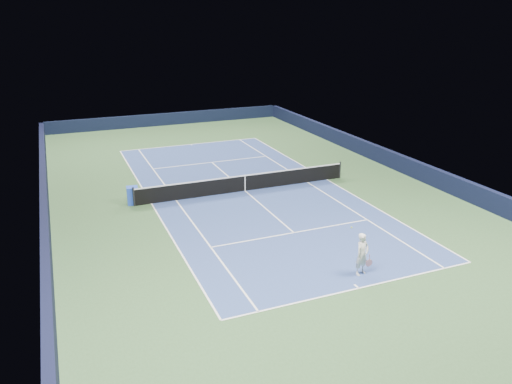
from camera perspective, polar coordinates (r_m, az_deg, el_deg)
name	(u,v)px	position (r m, az deg, el deg)	size (l,w,h in m)	color
ground	(245,191)	(29.18, -1.26, 0.13)	(40.00, 40.00, 0.00)	#30502C
wall_far	(168,119)	(47.44, -10.05, 8.21)	(22.00, 0.35, 1.10)	black
wall_right	(398,162)	(34.23, 15.91, 3.31)	(0.35, 40.00, 1.10)	black
wall_left	(45,208)	(27.28, -22.99, -1.70)	(0.35, 40.00, 1.10)	black
court_surface	(245,191)	(29.18, -1.26, 0.13)	(10.97, 23.77, 0.01)	navy
baseline_far	(191,144)	(40.03, -7.46, 5.43)	(10.97, 0.08, 0.00)	white
baseline_near	(359,288)	(19.56, 11.66, -10.72)	(10.97, 0.08, 0.00)	white
sideline_doubles_right	(327,180)	(31.46, 8.10, 1.42)	(0.08, 23.77, 0.00)	white
sideline_doubles_left	(151,204)	(27.80, -11.86, -1.30)	(0.08, 23.77, 0.00)	white
sideline_singles_right	(307,182)	(30.81, 5.89, 1.12)	(0.08, 23.77, 0.00)	white
sideline_singles_left	(176,200)	(28.05, -9.12, -0.93)	(0.08, 23.77, 0.00)	white
service_line_far	(212,162)	(34.93, -5.07, 3.40)	(8.23, 0.08, 0.00)	white
service_line_near	(294,233)	(23.74, 4.35, -4.65)	(8.23, 0.08, 0.00)	white
center_service_line	(245,191)	(29.17, -1.26, 0.15)	(0.08, 12.80, 0.00)	white
center_mark_far	(191,145)	(39.89, -7.40, 5.38)	(0.08, 0.30, 0.00)	white
center_mark_near	(357,286)	(19.67, 11.42, -10.52)	(0.08, 0.30, 0.00)	white
tennis_net	(245,183)	(29.01, -1.27, 1.07)	(12.90, 0.10, 1.07)	black
sponsor_cube	(133,195)	(27.83, -13.91, -0.38)	(0.66, 0.61, 0.98)	blue
tennis_player	(362,254)	(20.16, 12.05, -6.97)	(0.84, 1.33, 1.75)	silver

